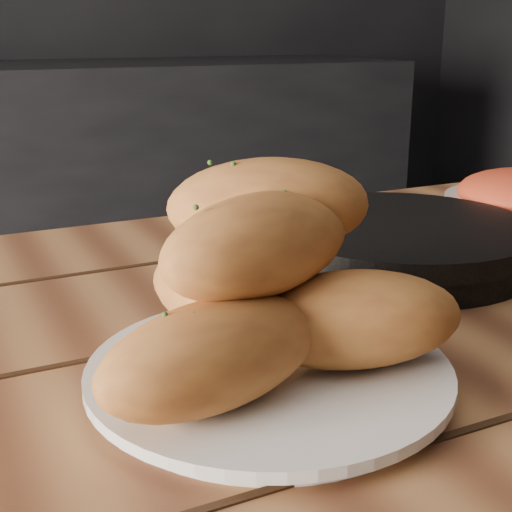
{
  "coord_description": "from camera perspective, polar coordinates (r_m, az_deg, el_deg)",
  "views": [
    {
      "loc": [
        0.07,
        -0.29,
        0.99
      ],
      "look_at": [
        0.28,
        0.12,
        0.84
      ],
      "focal_mm": 50.0,
      "sensor_mm": 36.0,
      "label": 1
    }
  ],
  "objects": [
    {
      "name": "plate",
      "position": [
        0.5,
        1.02,
        -9.5
      ],
      "size": [
        0.25,
        0.25,
        0.02
      ],
      "color": "white",
      "rests_on": "table"
    },
    {
      "name": "bread_rolls",
      "position": [
        0.47,
        0.73,
        -2.25
      ],
      "size": [
        0.27,
        0.22,
        0.14
      ],
      "color": "#C37A36",
      "rests_on": "plate"
    },
    {
      "name": "skillet",
      "position": [
        0.77,
        11.38,
        1.15
      ],
      "size": [
        0.42,
        0.28,
        0.05
      ],
      "color": "black",
      "rests_on": "table"
    },
    {
      "name": "table",
      "position": [
        0.59,
        10.28,
        -16.03
      ],
      "size": [
        1.59,
        0.97,
        0.75
      ],
      "color": "#9D673B",
      "rests_on": "ground"
    }
  ]
}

